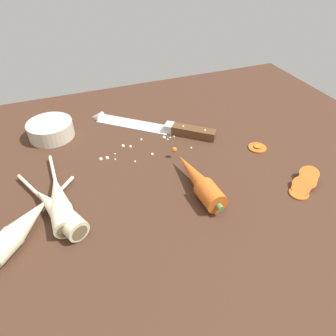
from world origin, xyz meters
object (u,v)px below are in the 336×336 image
(parsnip_mid_right, at_px, (22,226))
(carrot_slice_stray_near, at_px, (257,147))
(chefs_knife, at_px, (148,125))
(carrot_slice_stack, at_px, (304,183))
(parsnip_front, at_px, (57,210))
(prep_bowl, at_px, (51,129))
(whole_carrot, at_px, (198,180))
(parsnip_mid_left, at_px, (59,201))

(parsnip_mid_right, xyz_separation_m, carrot_slice_stray_near, (0.52, 0.07, -0.02))
(chefs_knife, height_order, carrot_slice_stack, carrot_slice_stack)
(parsnip_front, bearing_deg, parsnip_mid_right, -163.24)
(prep_bowl, bearing_deg, chefs_knife, -10.94)
(chefs_knife, xyz_separation_m, prep_bowl, (-0.24, 0.05, 0.01))
(parsnip_front, xyz_separation_m, carrot_slice_stray_near, (0.46, 0.06, -0.02))
(whole_carrot, distance_m, parsnip_mid_left, 0.27)
(parsnip_front, bearing_deg, carrot_slice_stray_near, 6.97)
(carrot_slice_stray_near, height_order, prep_bowl, prep_bowl)
(whole_carrot, distance_m, prep_bowl, 0.40)
(chefs_knife, distance_m, prep_bowl, 0.24)
(parsnip_mid_right, relative_size, prep_bowl, 1.63)
(chefs_knife, height_order, parsnip_mid_left, parsnip_mid_left)
(whole_carrot, relative_size, parsnip_mid_left, 0.86)
(whole_carrot, bearing_deg, parsnip_mid_right, 179.79)
(parsnip_mid_left, xyz_separation_m, carrot_slice_stray_near, (0.46, 0.03, -0.02))
(parsnip_front, bearing_deg, prep_bowl, 87.55)
(whole_carrot, xyz_separation_m, parsnip_front, (-0.27, 0.02, -0.00))
(whole_carrot, relative_size, carrot_slice_stray_near, 4.90)
(chefs_knife, xyz_separation_m, parsnip_mid_left, (-0.24, -0.22, 0.01))
(carrot_slice_stack, bearing_deg, chefs_knife, 123.80)
(parsnip_mid_right, relative_size, carrot_slice_stray_near, 4.24)
(parsnip_mid_left, height_order, prep_bowl, same)
(carrot_slice_stack, distance_m, prep_bowl, 0.60)
(parsnip_front, xyz_separation_m, prep_bowl, (0.01, 0.29, 0.00))
(parsnip_mid_right, distance_m, carrot_slice_stack, 0.54)
(parsnip_front, distance_m, parsnip_mid_right, 0.06)
(chefs_knife, relative_size, parsnip_mid_left, 1.20)
(whole_carrot, bearing_deg, chefs_knife, 94.59)
(whole_carrot, bearing_deg, carrot_slice_stray_near, 21.43)
(carrot_slice_stray_near, bearing_deg, prep_bowl, 153.06)
(carrot_slice_stray_near, bearing_deg, chefs_knife, 139.27)
(chefs_knife, relative_size, prep_bowl, 2.61)
(parsnip_front, distance_m, parsnip_mid_left, 0.02)
(parsnip_mid_left, xyz_separation_m, parsnip_mid_right, (-0.07, -0.04, 0.00))
(carrot_slice_stack, height_order, carrot_slice_stray_near, carrot_slice_stack)
(parsnip_mid_right, distance_m, prep_bowl, 0.31)
(parsnip_mid_left, bearing_deg, prep_bowl, 88.84)
(parsnip_mid_right, bearing_deg, prep_bowl, 76.97)
(parsnip_mid_left, bearing_deg, chefs_knife, 41.70)
(prep_bowl, bearing_deg, parsnip_mid_right, -103.03)
(whole_carrot, distance_m, carrot_slice_stray_near, 0.21)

